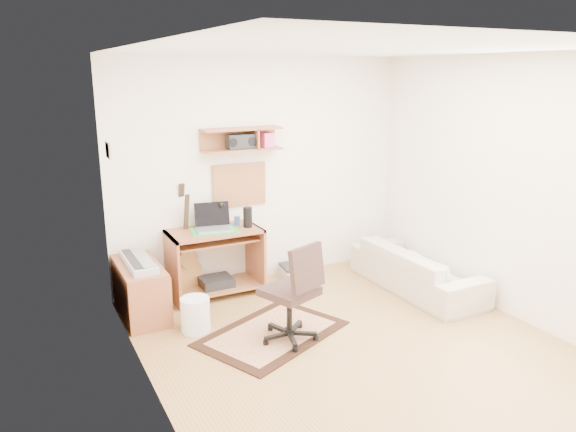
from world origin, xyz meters
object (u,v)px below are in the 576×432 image
cabinet (140,290)px  task_chair (289,291)px  desk (215,263)px  printer (299,272)px  sofa (417,262)px

cabinet → task_chair: bearing=-46.6°
desk → printer: (1.06, 0.00, -0.29)m
cabinet → printer: size_ratio=2.01×
desk → task_chair: 1.37m
task_chair → cabinet: size_ratio=1.08×
printer → sofa: bearing=-34.7°
task_chair → printer: size_ratio=2.16×
task_chair → sofa: bearing=-7.5°
cabinet → sofa: 3.05m
desk → sofa: bearing=-23.4°
cabinet → sofa: size_ratio=0.53×
task_chair → printer: 1.63m
task_chair → cabinet: (-1.10, 1.17, -0.21)m
printer → sofa: size_ratio=0.26×
desk → task_chair: task_chair is taller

